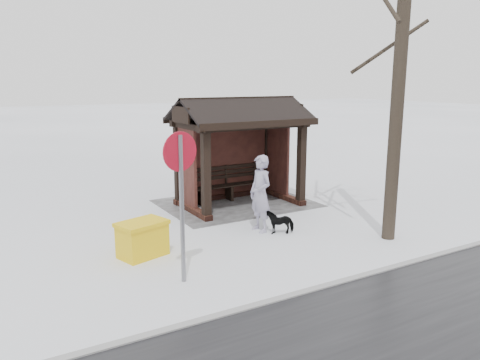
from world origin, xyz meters
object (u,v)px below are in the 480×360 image
object	(u,v)px
dog	(280,222)
road_sign	(181,177)
pedestrian	(260,194)
grit_bin	(142,239)
bus_shelter	(237,130)

from	to	relation	value
dog	road_sign	xyz separation A→B (m)	(3.05, 1.37, 1.63)
pedestrian	road_sign	size ratio (longest dim) A/B	0.68
grit_bin	road_sign	xyz separation A→B (m)	(-0.24, 1.54, 1.53)
bus_shelter	pedestrian	size ratio (longest dim) A/B	1.96
grit_bin	road_sign	world-z (taller)	road_sign
dog	road_sign	world-z (taller)	road_sign
pedestrian	dog	bearing A→B (deg)	39.18
grit_bin	pedestrian	bearing A→B (deg)	166.70
pedestrian	road_sign	xyz separation A→B (m)	(2.73, 1.73, 0.99)
road_sign	bus_shelter	bearing A→B (deg)	-143.30
bus_shelter	grit_bin	xyz separation A→B (m)	(3.72, 2.64, -1.79)
bus_shelter	road_sign	xyz separation A→B (m)	(3.48, 4.18, -0.26)
road_sign	grit_bin	bearing A→B (deg)	-94.77
grit_bin	road_sign	bearing A→B (deg)	81.78
dog	pedestrian	bearing A→B (deg)	-114.20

